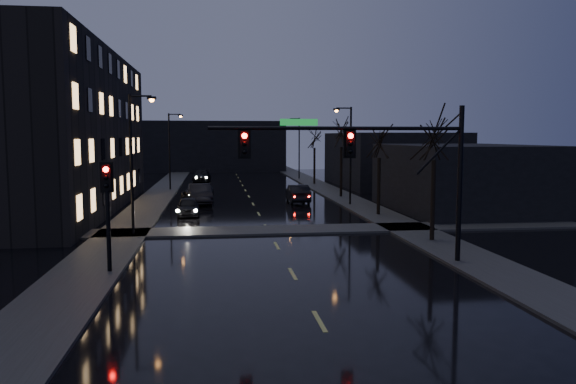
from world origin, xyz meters
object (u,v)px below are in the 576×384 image
object	(u,v)px
oncoming_car_a	(188,206)
lead_car	(298,194)
oncoming_car_d	(202,176)
oncoming_car_c	(198,192)
oncoming_car_b	(200,194)

from	to	relation	value
oncoming_car_a	lead_car	world-z (taller)	lead_car
oncoming_car_a	oncoming_car_d	distance (m)	30.50
oncoming_car_a	oncoming_car_d	world-z (taller)	oncoming_car_d
oncoming_car_a	oncoming_car_c	world-z (taller)	oncoming_car_c
oncoming_car_c	oncoming_car_d	size ratio (longest dim) A/B	1.04
oncoming_car_b	lead_car	size ratio (longest dim) A/B	1.09
oncoming_car_c	oncoming_car_a	bearing A→B (deg)	-86.01
lead_car	oncoming_car_a	bearing A→B (deg)	37.74
oncoming_car_a	oncoming_car_b	distance (m)	6.89
oncoming_car_a	oncoming_car_d	xyz separation A→B (m)	(0.26, 30.50, 0.05)
oncoming_car_b	lead_car	bearing A→B (deg)	-4.80
oncoming_car_b	oncoming_car_d	distance (m)	23.64
oncoming_car_d	oncoming_car_b	bearing A→B (deg)	-83.80
lead_car	oncoming_car_c	bearing A→B (deg)	-18.45
oncoming_car_a	lead_car	bearing A→B (deg)	35.45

